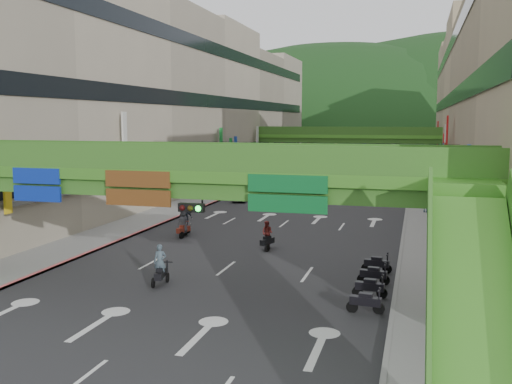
# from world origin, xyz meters

# --- Properties ---
(ground) EXTENTS (320.00, 320.00, 0.00)m
(ground) POSITION_xyz_m (0.00, 0.00, 0.00)
(ground) COLOR black
(ground) RESTS_ON ground
(road_slab) EXTENTS (18.00, 140.00, 0.02)m
(road_slab) POSITION_xyz_m (0.00, 50.00, 0.01)
(road_slab) COLOR #28282B
(road_slab) RESTS_ON ground
(sidewalk_left) EXTENTS (4.00, 140.00, 0.15)m
(sidewalk_left) POSITION_xyz_m (-11.00, 50.00, 0.07)
(sidewalk_left) COLOR gray
(sidewalk_left) RESTS_ON ground
(sidewalk_right) EXTENTS (4.00, 140.00, 0.15)m
(sidewalk_right) POSITION_xyz_m (11.00, 50.00, 0.07)
(sidewalk_right) COLOR gray
(sidewalk_right) RESTS_ON ground
(curb_left) EXTENTS (0.20, 140.00, 0.18)m
(curb_left) POSITION_xyz_m (-9.10, 50.00, 0.09)
(curb_left) COLOR #CC5959
(curb_left) RESTS_ON ground
(curb_right) EXTENTS (0.20, 140.00, 0.18)m
(curb_right) POSITION_xyz_m (9.10, 50.00, 0.09)
(curb_right) COLOR gray
(curb_right) RESTS_ON ground
(building_row_left) EXTENTS (12.80, 95.00, 19.00)m
(building_row_left) POSITION_xyz_m (-18.93, 50.00, 9.46)
(building_row_left) COLOR #9E937F
(building_row_left) RESTS_ON ground
(building_row_right) EXTENTS (12.80, 95.00, 19.00)m
(building_row_right) POSITION_xyz_m (18.93, 50.00, 9.46)
(building_row_right) COLOR gray
(building_row_right) RESTS_ON ground
(overpass_near) EXTENTS (28.00, 12.27, 7.10)m
(overpass_near) POSITION_xyz_m (0.93, 5.38, 5.21)
(overpass_near) COLOR #4C9E2D
(overpass_near) RESTS_ON ground
(overpass_far) EXTENTS (28.00, 2.20, 7.10)m
(overpass_far) POSITION_xyz_m (0.00, 65.00, 5.40)
(overpass_far) COLOR #4C9E2D
(overpass_far) RESTS_ON ground
(hill_left) EXTENTS (168.00, 140.00, 112.00)m
(hill_left) POSITION_xyz_m (-15.00, 160.00, 0.00)
(hill_left) COLOR #1C4419
(hill_left) RESTS_ON ground
(hill_right) EXTENTS (208.00, 176.00, 128.00)m
(hill_right) POSITION_xyz_m (25.00, 180.00, 0.00)
(hill_right) COLOR #1C4419
(hill_right) RESTS_ON ground
(bunting_string) EXTENTS (26.00, 0.36, 0.47)m
(bunting_string) POSITION_xyz_m (0.00, 30.00, 5.96)
(bunting_string) COLOR black
(bunting_string) RESTS_ON ground
(scooter_rider_near) EXTENTS (0.75, 1.58, 2.04)m
(scooter_rider_near) POSITION_xyz_m (-2.09, 8.15, 0.95)
(scooter_rider_near) COLOR black
(scooter_rider_near) RESTS_ON ground
(scooter_rider_mid) EXTENTS (0.84, 1.57, 1.84)m
(scooter_rider_mid) POSITION_xyz_m (1.02, 16.98, 0.93)
(scooter_rider_mid) COLOR black
(scooter_rider_mid) RESTS_ON ground
(scooter_rider_left) EXTENTS (1.03, 1.60, 2.08)m
(scooter_rider_left) POSITION_xyz_m (-5.78, 20.05, 1.04)
(scooter_rider_left) COLOR gray
(scooter_rider_left) RESTS_ON ground
(scooter_rider_far) EXTENTS (0.83, 1.59, 1.90)m
(scooter_rider_far) POSITION_xyz_m (-5.54, 19.12, 0.95)
(scooter_rider_far) COLOR maroon
(scooter_rider_far) RESTS_ON ground
(parked_scooter_row) EXTENTS (1.60, 7.17, 1.08)m
(parked_scooter_row) POSITION_xyz_m (8.00, 10.00, 0.52)
(parked_scooter_row) COLOR black
(parked_scooter_row) RESTS_ON ground
(car_silver) EXTENTS (1.91, 4.09, 1.30)m
(car_silver) POSITION_xyz_m (-7.00, 37.23, 0.65)
(car_silver) COLOR gray
(car_silver) RESTS_ON ground
(car_yellow) EXTENTS (2.45, 4.63, 1.50)m
(car_yellow) POSITION_xyz_m (0.01, 43.93, 0.75)
(car_yellow) COLOR yellow
(car_yellow) RESTS_ON ground
(pedestrian_red) EXTENTS (0.86, 0.74, 1.54)m
(pedestrian_red) POSITION_xyz_m (12.20, 12.95, 0.77)
(pedestrian_red) COLOR #B1192B
(pedestrian_red) RESTS_ON ground
(pedestrian_dark) EXTENTS (1.03, 0.91, 1.67)m
(pedestrian_dark) POSITION_xyz_m (12.20, 37.92, 0.83)
(pedestrian_dark) COLOR black
(pedestrian_dark) RESTS_ON ground
(pedestrian_blue) EXTENTS (1.00, 0.83, 1.83)m
(pedestrian_blue) POSITION_xyz_m (10.72, 34.00, 0.91)
(pedestrian_blue) COLOR #2E4159
(pedestrian_blue) RESTS_ON ground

